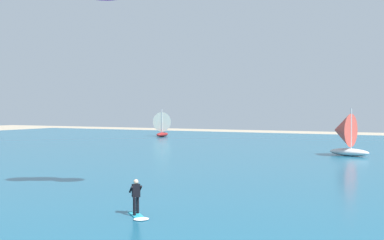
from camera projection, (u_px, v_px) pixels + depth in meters
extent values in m
cube|color=#1E607F|center=(325.00, 157.00, 47.91)|extent=(160.00, 90.00, 0.10)
cube|color=#26B2CC|center=(136.00, 215.00, 21.29)|extent=(1.33, 1.27, 0.05)
cylinder|color=black|center=(134.00, 207.00, 21.07)|extent=(0.14, 0.14, 0.80)
cylinder|color=black|center=(138.00, 205.00, 21.49)|extent=(0.14, 0.14, 0.80)
cube|color=black|center=(136.00, 190.00, 21.26)|extent=(0.41, 0.41, 0.60)
sphere|color=beige|center=(136.00, 182.00, 21.25)|extent=(0.22, 0.22, 0.22)
cylinder|color=black|center=(131.00, 189.00, 21.26)|extent=(0.43, 0.41, 0.39)
cylinder|color=black|center=(140.00, 189.00, 21.41)|extent=(0.43, 0.41, 0.39)
ellipsoid|color=white|center=(141.00, 219.00, 20.40)|extent=(0.92, 0.92, 0.08)
ellipsoid|color=maroon|center=(162.00, 134.00, 83.47)|extent=(2.01, 4.36, 0.79)
cylinder|color=silver|center=(162.00, 121.00, 83.23)|extent=(0.13, 0.13, 4.20)
cone|color=silver|center=(164.00, 122.00, 84.11)|extent=(3.75, 2.31, 3.53)
ellipsoid|color=silver|center=(349.00, 152.00, 48.64)|extent=(4.46, 2.45, 0.79)
cylinder|color=silver|center=(351.00, 128.00, 48.45)|extent=(0.13, 0.13, 4.23)
cone|color=#D84C3F|center=(343.00, 130.00, 49.07)|extent=(2.67, 3.90, 3.55)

